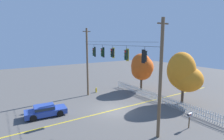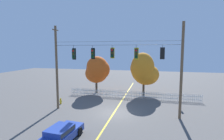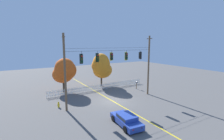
{
  "view_description": "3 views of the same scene",
  "coord_description": "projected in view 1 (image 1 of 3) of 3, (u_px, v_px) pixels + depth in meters",
  "views": [
    {
      "loc": [
        15.72,
        -10.21,
        7.64
      ],
      "look_at": [
        -0.35,
        0.06,
        4.49
      ],
      "focal_mm": 28.38,
      "sensor_mm": 36.0,
      "label": 1
    },
    {
      "loc": [
        4.04,
        -17.76,
        6.66
      ],
      "look_at": [
        -0.16,
        -0.2,
        4.64
      ],
      "focal_mm": 28.33,
      "sensor_mm": 36.0,
      "label": 2
    },
    {
      "loc": [
        -11.68,
        -19.36,
        8.09
      ],
      "look_at": [
        -0.03,
        0.18,
        4.49
      ],
      "focal_mm": 26.56,
      "sensor_mm": 36.0,
      "label": 3
    }
  ],
  "objects": [
    {
      "name": "autumn_maple_near_fence",
      "position": [
        142.0,
        67.0,
        27.25
      ],
      "size": [
        3.96,
        3.3,
        5.75
      ],
      "color": "#473828",
      "rests_on": "ground"
    },
    {
      "name": "autumn_maple_mid",
      "position": [
        183.0,
        74.0,
        21.52
      ],
      "size": [
        4.21,
        3.85,
        6.33
      ],
      "color": "#473828",
      "rests_on": "ground"
    },
    {
      "name": "parked_car",
      "position": [
        45.0,
        110.0,
        18.11
      ],
      "size": [
        2.11,
        4.18,
        1.15
      ],
      "color": "#28429E",
      "rests_on": "ground"
    },
    {
      "name": "lane_centerline_stripe",
      "position": [
        113.0,
        110.0,
        19.73
      ],
      "size": [
        0.16,
        36.0,
        0.01
      ],
      "primitive_type": "cube",
      "color": "gold",
      "rests_on": "ground"
    },
    {
      "name": "traffic_signal_southbound_primary",
      "position": [
        103.0,
        52.0,
        20.63
      ],
      "size": [
        0.43,
        0.38,
        1.48
      ],
      "color": "black"
    },
    {
      "name": "traffic_signal_eastbound_side",
      "position": [
        112.0,
        53.0,
        18.86
      ],
      "size": [
        0.43,
        0.38,
        1.38
      ],
      "color": "black"
    },
    {
      "name": "traffic_signal_northbound_secondary",
      "position": [
        126.0,
        55.0,
        16.81
      ],
      "size": [
        0.43,
        0.38,
        1.46
      ],
      "color": "black"
    },
    {
      "name": "signal_support_span",
      "position": [
        113.0,
        68.0,
        18.96
      ],
      "size": [
        13.47,
        1.1,
        9.33
      ],
      "color": "brown",
      "rests_on": "ground"
    },
    {
      "name": "ground",
      "position": [
        113.0,
        110.0,
        19.73
      ],
      "size": [
        80.0,
        80.0,
        0.0
      ],
      "primitive_type": "plane",
      "color": "#565451"
    },
    {
      "name": "traffic_signal_westbound_side",
      "position": [
        144.0,
        56.0,
        14.71
      ],
      "size": [
        0.43,
        0.38,
        1.39
      ],
      "color": "black"
    },
    {
      "name": "roadside_mailbox",
      "position": [
        190.0,
        116.0,
        15.5
      ],
      "size": [
        0.25,
        0.44,
        1.42
      ],
      "color": "brown",
      "rests_on": "ground"
    },
    {
      "name": "white_picket_fence",
      "position": [
        160.0,
        98.0,
        22.05
      ],
      "size": [
        18.08,
        0.06,
        1.07
      ],
      "color": "silver",
      "rests_on": "ground"
    },
    {
      "name": "traffic_signal_northbound_primary",
      "position": [
        94.0,
        52.0,
        22.46
      ],
      "size": [
        0.43,
        0.38,
        1.56
      ],
      "color": "black"
    },
    {
      "name": "fire_hydrant",
      "position": [
        96.0,
        90.0,
        26.51
      ],
      "size": [
        0.38,
        0.22,
        0.74
      ],
      "color": "gold",
      "rests_on": "ground"
    }
  ]
}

